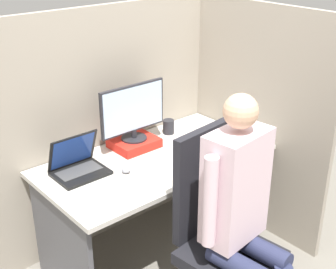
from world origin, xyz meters
name	(u,v)px	position (x,y,z in m)	size (l,w,h in m)	color
cubicle_panel_back	(118,123)	(0.00, 0.80, 0.82)	(2.00, 0.04, 1.64)	gray
cubicle_panel_right	(245,116)	(0.78, 0.31, 0.82)	(0.04, 1.43, 1.64)	gray
desk	(156,181)	(0.00, 0.39, 0.54)	(1.50, 0.78, 0.71)	beige
paper_box	(134,143)	(-0.01, 0.61, 0.74)	(0.29, 0.25, 0.06)	red
monitor	(133,111)	(-0.01, 0.61, 0.97)	(0.49, 0.17, 0.38)	#232328
laptop	(78,166)	(-0.48, 0.53, 0.76)	(0.31, 0.24, 0.25)	black
mouse	(126,170)	(-0.26, 0.35, 0.73)	(0.06, 0.05, 0.04)	gray
stapler	(223,129)	(0.64, 0.39, 0.74)	(0.04, 0.15, 0.05)	black
carrot_toy	(188,170)	(0.02, 0.10, 0.74)	(0.05, 0.15, 0.05)	orange
office_chair	(218,229)	(-0.10, -0.28, 0.57)	(0.53, 0.57, 1.12)	black
person	(242,208)	(-0.12, -0.45, 0.79)	(0.48, 0.48, 1.38)	#282D4C
coffee_mug	(169,127)	(0.32, 0.63, 0.76)	(0.08, 0.08, 0.10)	#232328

